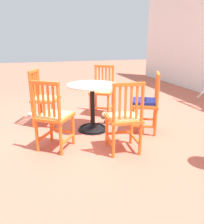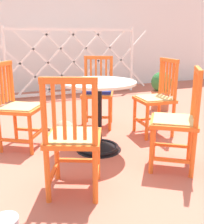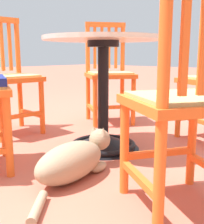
{
  "view_description": "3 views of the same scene",
  "coord_description": "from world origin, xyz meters",
  "px_view_note": "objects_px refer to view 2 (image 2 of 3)",
  "views": [
    {
      "loc": [
        3.32,
        -0.73,
        1.37
      ],
      "look_at": [
        0.12,
        0.23,
        0.31
      ],
      "focal_mm": 36.89,
      "sensor_mm": 36.0,
      "label": 1
    },
    {
      "loc": [
        -0.98,
        -2.41,
        1.17
      ],
      "look_at": [
        0.1,
        0.22,
        0.37
      ],
      "focal_mm": 43.98,
      "sensor_mm": 36.0,
      "label": 2
    },
    {
      "loc": [
        -1.23,
        1.52,
        0.62
      ],
      "look_at": [
        0.12,
        0.01,
        0.22
      ],
      "focal_mm": 47.08,
      "sensor_mm": 36.0,
      "label": 3
    }
  ],
  "objects_px": {
    "orange_chair_by_planter": "(156,99)",
    "terracotta_planter": "(161,90)",
    "tabby_cat": "(68,130)",
    "orange_chair_near_fence": "(73,139)",
    "cafe_table": "(99,124)",
    "orange_chair_facing_out": "(177,122)",
    "orange_chair_at_corner": "(98,93)",
    "orange_chair_tucked_in": "(18,108)",
    "pet_water_bowl": "(5,222)"
  },
  "relations": [
    {
      "from": "orange_chair_tucked_in",
      "to": "orange_chair_near_fence",
      "type": "relative_size",
      "value": 1.0
    },
    {
      "from": "orange_chair_near_fence",
      "to": "orange_chair_at_corner",
      "type": "height_order",
      "value": "same"
    },
    {
      "from": "orange_chair_tucked_in",
      "to": "orange_chair_by_planter",
      "type": "distance_m",
      "value": 1.59
    },
    {
      "from": "orange_chair_by_planter",
      "to": "terracotta_planter",
      "type": "distance_m",
      "value": 1.18
    },
    {
      "from": "tabby_cat",
      "to": "orange_chair_tucked_in",
      "type": "bearing_deg",
      "value": -172.57
    },
    {
      "from": "orange_chair_facing_out",
      "to": "orange_chair_at_corner",
      "type": "distance_m",
      "value": 1.41
    },
    {
      "from": "orange_chair_tucked_in",
      "to": "orange_chair_by_planter",
      "type": "xyz_separation_m",
      "value": [
        1.58,
        -0.19,
        0.0
      ]
    },
    {
      "from": "tabby_cat",
      "to": "pet_water_bowl",
      "type": "distance_m",
      "value": 1.57
    },
    {
      "from": "orange_chair_by_planter",
      "to": "tabby_cat",
      "type": "distance_m",
      "value": 1.12
    },
    {
      "from": "orange_chair_near_fence",
      "to": "orange_chair_facing_out",
      "type": "relative_size",
      "value": 1.0
    },
    {
      "from": "orange_chair_near_fence",
      "to": "orange_chair_at_corner",
      "type": "bearing_deg",
      "value": 62.33
    },
    {
      "from": "orange_chair_tucked_in",
      "to": "orange_chair_near_fence",
      "type": "xyz_separation_m",
      "value": [
        0.28,
        -1.08,
        0.0
      ]
    },
    {
      "from": "terracotta_planter",
      "to": "orange_chair_near_fence",
      "type": "bearing_deg",
      "value": -137.58
    },
    {
      "from": "cafe_table",
      "to": "orange_chair_by_planter",
      "type": "xyz_separation_m",
      "value": [
        0.82,
        0.19,
        0.15
      ]
    },
    {
      "from": "cafe_table",
      "to": "tabby_cat",
      "type": "xyz_separation_m",
      "value": [
        -0.21,
        0.45,
        -0.19
      ]
    },
    {
      "from": "orange_chair_tucked_in",
      "to": "orange_chair_near_fence",
      "type": "height_order",
      "value": "same"
    },
    {
      "from": "orange_chair_at_corner",
      "to": "terracotta_planter",
      "type": "xyz_separation_m",
      "value": [
        1.24,
        0.37,
        -0.12
      ]
    },
    {
      "from": "orange_chair_by_planter",
      "to": "tabby_cat",
      "type": "height_order",
      "value": "orange_chair_by_planter"
    },
    {
      "from": "orange_chair_near_fence",
      "to": "orange_chair_at_corner",
      "type": "distance_m",
      "value": 1.65
    },
    {
      "from": "tabby_cat",
      "to": "pet_water_bowl",
      "type": "xyz_separation_m",
      "value": [
        -0.79,
        -1.36,
        -0.07
      ]
    },
    {
      "from": "orange_chair_tucked_in",
      "to": "cafe_table",
      "type": "bearing_deg",
      "value": -26.81
    },
    {
      "from": "orange_chair_near_fence",
      "to": "orange_chair_at_corner",
      "type": "relative_size",
      "value": 1.0
    },
    {
      "from": "orange_chair_tucked_in",
      "to": "orange_chair_at_corner",
      "type": "height_order",
      "value": "same"
    },
    {
      "from": "terracotta_planter",
      "to": "orange_chair_tucked_in",
      "type": "bearing_deg",
      "value": -161.8
    },
    {
      "from": "tabby_cat",
      "to": "terracotta_planter",
      "type": "relative_size",
      "value": 1.14
    },
    {
      "from": "orange_chair_near_fence",
      "to": "orange_chair_facing_out",
      "type": "height_order",
      "value": "same"
    },
    {
      "from": "orange_chair_tucked_in",
      "to": "orange_chair_facing_out",
      "type": "distance_m",
      "value": 1.61
    },
    {
      "from": "orange_chair_near_fence",
      "to": "terracotta_planter",
      "type": "xyz_separation_m",
      "value": [
        2.0,
        1.83,
        -0.11
      ]
    },
    {
      "from": "cafe_table",
      "to": "orange_chair_tucked_in",
      "type": "bearing_deg",
      "value": 153.19
    },
    {
      "from": "terracotta_planter",
      "to": "pet_water_bowl",
      "type": "height_order",
      "value": "terracotta_planter"
    },
    {
      "from": "orange_chair_tucked_in",
      "to": "orange_chair_facing_out",
      "type": "relative_size",
      "value": 1.0
    },
    {
      "from": "cafe_table",
      "to": "orange_chair_by_planter",
      "type": "bearing_deg",
      "value": 13.15
    },
    {
      "from": "orange_chair_tucked_in",
      "to": "terracotta_planter",
      "type": "bearing_deg",
      "value": 18.2
    },
    {
      "from": "tabby_cat",
      "to": "orange_chair_facing_out",
      "type": "bearing_deg",
      "value": -57.09
    },
    {
      "from": "orange_chair_near_fence",
      "to": "orange_chair_by_planter",
      "type": "relative_size",
      "value": 1.0
    },
    {
      "from": "orange_chair_by_planter",
      "to": "orange_chair_near_fence",
      "type": "bearing_deg",
      "value": -145.57
    },
    {
      "from": "orange_chair_by_planter",
      "to": "tabby_cat",
      "type": "relative_size",
      "value": 1.29
    },
    {
      "from": "orange_chair_at_corner",
      "to": "terracotta_planter",
      "type": "distance_m",
      "value": 1.29
    },
    {
      "from": "cafe_table",
      "to": "orange_chair_facing_out",
      "type": "relative_size",
      "value": 0.83
    },
    {
      "from": "tabby_cat",
      "to": "terracotta_planter",
      "type": "distance_m",
      "value": 1.88
    },
    {
      "from": "orange_chair_by_planter",
      "to": "tabby_cat",
      "type": "bearing_deg",
      "value": 165.85
    },
    {
      "from": "orange_chair_by_planter",
      "to": "terracotta_planter",
      "type": "xyz_separation_m",
      "value": [
        0.7,
        0.94,
        -0.11
      ]
    },
    {
      "from": "cafe_table",
      "to": "orange_chair_facing_out",
      "type": "height_order",
      "value": "orange_chair_facing_out"
    },
    {
      "from": "orange_chair_tucked_in",
      "to": "terracotta_planter",
      "type": "xyz_separation_m",
      "value": [
        2.28,
        0.75,
        -0.11
      ]
    },
    {
      "from": "cafe_table",
      "to": "tabby_cat",
      "type": "height_order",
      "value": "cafe_table"
    },
    {
      "from": "orange_chair_by_planter",
      "to": "pet_water_bowl",
      "type": "distance_m",
      "value": 2.16
    },
    {
      "from": "orange_chair_facing_out",
      "to": "orange_chair_by_planter",
      "type": "bearing_deg",
      "value": 68.41
    },
    {
      "from": "orange_chair_at_corner",
      "to": "tabby_cat",
      "type": "height_order",
      "value": "orange_chair_at_corner"
    },
    {
      "from": "orange_chair_facing_out",
      "to": "orange_chair_tucked_in",
      "type": "bearing_deg",
      "value": 140.77
    },
    {
      "from": "orange_chair_near_fence",
      "to": "orange_chair_facing_out",
      "type": "distance_m",
      "value": 0.97
    }
  ]
}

